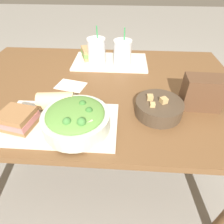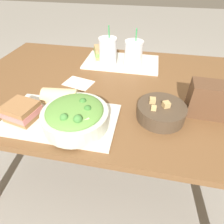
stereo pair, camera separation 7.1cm
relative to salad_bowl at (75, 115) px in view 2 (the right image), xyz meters
name	(u,v)px [view 2 (the right image)]	position (x,y,z in m)	size (l,w,h in m)	color
ground_plane	(107,165)	(0.04, 0.33, -0.76)	(12.00, 12.00, 0.00)	gray
dining_table	(105,97)	(0.04, 0.33, -0.14)	(1.44, 0.94, 0.70)	brown
tray_near	(61,119)	(-0.07, 0.02, -0.05)	(0.44, 0.26, 0.01)	beige
tray_far	(121,62)	(0.08, 0.58, -0.05)	(0.44, 0.26, 0.01)	beige
salad_bowl	(75,115)	(0.00, 0.00, 0.00)	(0.24, 0.24, 0.10)	beige
soup_bowl	(161,111)	(0.31, 0.11, -0.02)	(0.19, 0.19, 0.08)	#473828
sandwich_near	(22,111)	(-0.22, 0.00, -0.01)	(0.14, 0.13, 0.06)	olive
baguette_near	(61,97)	(-0.10, 0.11, -0.01)	(0.15, 0.09, 0.07)	#DBBC84
sandwich_far	(104,52)	(-0.04, 0.62, -0.01)	(0.15, 0.15, 0.06)	tan
drink_cup_dark	(108,52)	(0.01, 0.53, 0.03)	(0.10, 0.10, 0.22)	silver
drink_cup_red	(133,55)	(0.15, 0.53, 0.02)	(0.10, 0.10, 0.21)	silver
chip_bag	(210,100)	(0.49, 0.18, 0.01)	(0.16, 0.10, 0.14)	brown
napkin_folded	(79,83)	(-0.10, 0.30, -0.05)	(0.16, 0.13, 0.00)	silver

